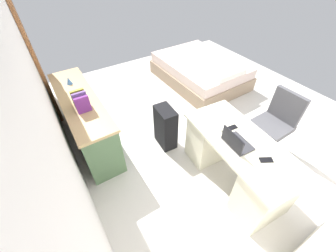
{
  "coord_description": "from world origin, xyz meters",
  "views": [
    {
      "loc": [
        -2.1,
        1.85,
        2.46
      ],
      "look_at": [
        -0.41,
        0.78,
        0.6
      ],
      "focal_mm": 22.45,
      "sensor_mm": 36.0,
      "label": 1
    }
  ],
  "objects_px": {
    "cell_phone_near_laptop": "(266,160)",
    "cell_phone_by_mouse": "(232,128)",
    "bed": "(200,71)",
    "laptop": "(236,142)",
    "computer_mouse": "(223,129)",
    "desk": "(236,161)",
    "office_chair": "(273,127)",
    "credenza": "(86,120)",
    "suitcase_black": "(166,127)",
    "figurine_small": "(69,81)"
  },
  "relations": [
    {
      "from": "cell_phone_near_laptop",
      "to": "cell_phone_by_mouse",
      "type": "xyz_separation_m",
      "value": [
        0.54,
        -0.05,
        0.0
      ]
    },
    {
      "from": "cell_phone_by_mouse",
      "to": "bed",
      "type": "bearing_deg",
      "value": -23.96
    },
    {
      "from": "laptop",
      "to": "computer_mouse",
      "type": "xyz_separation_m",
      "value": [
        0.26,
        -0.06,
        -0.03
      ]
    },
    {
      "from": "desk",
      "to": "computer_mouse",
      "type": "distance_m",
      "value": 0.45
    },
    {
      "from": "cell_phone_near_laptop",
      "to": "office_chair",
      "type": "bearing_deg",
      "value": -32.44
    },
    {
      "from": "office_chair",
      "to": "credenza",
      "type": "relative_size",
      "value": 0.52
    },
    {
      "from": "desk",
      "to": "office_chair",
      "type": "xyz_separation_m",
      "value": [
        0.13,
        -0.87,
        0.04
      ]
    },
    {
      "from": "bed",
      "to": "computer_mouse",
      "type": "relative_size",
      "value": 19.23
    },
    {
      "from": "suitcase_black",
      "to": "laptop",
      "type": "relative_size",
      "value": 2.03
    },
    {
      "from": "bed",
      "to": "figurine_small",
      "type": "xyz_separation_m",
      "value": [
        -0.05,
        2.59,
        0.61
      ]
    },
    {
      "from": "figurine_small",
      "to": "bed",
      "type": "bearing_deg",
      "value": -88.79
    },
    {
      "from": "computer_mouse",
      "to": "bed",
      "type": "bearing_deg",
      "value": -28.85
    },
    {
      "from": "bed",
      "to": "cell_phone_by_mouse",
      "type": "bearing_deg",
      "value": 149.03
    },
    {
      "from": "credenza",
      "to": "cell_phone_by_mouse",
      "type": "xyz_separation_m",
      "value": [
        -1.52,
        -1.39,
        0.34
      ]
    },
    {
      "from": "desk",
      "to": "cell_phone_by_mouse",
      "type": "relative_size",
      "value": 10.96
    },
    {
      "from": "desk",
      "to": "suitcase_black",
      "type": "distance_m",
      "value": 1.09
    },
    {
      "from": "desk",
      "to": "cell_phone_by_mouse",
      "type": "height_order",
      "value": "cell_phone_by_mouse"
    },
    {
      "from": "cell_phone_near_laptop",
      "to": "figurine_small",
      "type": "distance_m",
      "value": 2.82
    },
    {
      "from": "suitcase_black",
      "to": "office_chair",
      "type": "bearing_deg",
      "value": -121.58
    },
    {
      "from": "bed",
      "to": "laptop",
      "type": "bearing_deg",
      "value": 148.25
    },
    {
      "from": "credenza",
      "to": "suitcase_black",
      "type": "relative_size",
      "value": 2.71
    },
    {
      "from": "cell_phone_by_mouse",
      "to": "figurine_small",
      "type": "relative_size",
      "value": 1.24
    },
    {
      "from": "laptop",
      "to": "figurine_small",
      "type": "height_order",
      "value": "laptop"
    },
    {
      "from": "credenza",
      "to": "cell_phone_near_laptop",
      "type": "relative_size",
      "value": 13.24
    },
    {
      "from": "suitcase_black",
      "to": "cell_phone_near_laptop",
      "type": "xyz_separation_m",
      "value": [
        -1.34,
        -0.39,
        0.41
      ]
    },
    {
      "from": "credenza",
      "to": "cell_phone_by_mouse",
      "type": "bearing_deg",
      "value": -137.42
    },
    {
      "from": "cell_phone_near_laptop",
      "to": "figurine_small",
      "type": "relative_size",
      "value": 1.24
    },
    {
      "from": "suitcase_black",
      "to": "figurine_small",
      "type": "xyz_separation_m",
      "value": [
        1.14,
        0.96,
        0.52
      ]
    },
    {
      "from": "computer_mouse",
      "to": "cell_phone_by_mouse",
      "type": "height_order",
      "value": "computer_mouse"
    },
    {
      "from": "laptop",
      "to": "computer_mouse",
      "type": "relative_size",
      "value": 3.28
    },
    {
      "from": "cell_phone_by_mouse",
      "to": "figurine_small",
      "type": "distance_m",
      "value": 2.39
    },
    {
      "from": "bed",
      "to": "cell_phone_by_mouse",
      "type": "distance_m",
      "value": 2.38
    },
    {
      "from": "suitcase_black",
      "to": "computer_mouse",
      "type": "distance_m",
      "value": 0.93
    },
    {
      "from": "cell_phone_by_mouse",
      "to": "computer_mouse",
      "type": "bearing_deg",
      "value": 77.42
    },
    {
      "from": "bed",
      "to": "laptop",
      "type": "distance_m",
      "value": 2.66
    },
    {
      "from": "cell_phone_near_laptop",
      "to": "cell_phone_by_mouse",
      "type": "relative_size",
      "value": 1.0
    },
    {
      "from": "desk",
      "to": "laptop",
      "type": "bearing_deg",
      "value": 88.17
    },
    {
      "from": "office_chair",
      "to": "suitcase_black",
      "type": "height_order",
      "value": "office_chair"
    },
    {
      "from": "bed",
      "to": "cell_phone_by_mouse",
      "type": "relative_size",
      "value": 14.14
    },
    {
      "from": "figurine_small",
      "to": "desk",
      "type": "bearing_deg",
      "value": -148.21
    },
    {
      "from": "laptop",
      "to": "computer_mouse",
      "type": "height_order",
      "value": "laptop"
    },
    {
      "from": "desk",
      "to": "cell_phone_near_laptop",
      "type": "height_order",
      "value": "cell_phone_near_laptop"
    },
    {
      "from": "credenza",
      "to": "suitcase_black",
      "type": "bearing_deg",
      "value": -126.83
    },
    {
      "from": "desk",
      "to": "cell_phone_near_laptop",
      "type": "relative_size",
      "value": 10.96
    },
    {
      "from": "desk",
      "to": "bed",
      "type": "xyz_separation_m",
      "value": [
        2.22,
        -1.25,
        -0.14
      ]
    },
    {
      "from": "desk",
      "to": "office_chair",
      "type": "bearing_deg",
      "value": -81.39
    },
    {
      "from": "cell_phone_near_laptop",
      "to": "cell_phone_by_mouse",
      "type": "bearing_deg",
      "value": 24.65
    },
    {
      "from": "credenza",
      "to": "computer_mouse",
      "type": "height_order",
      "value": "credenza"
    },
    {
      "from": "figurine_small",
      "to": "cell_phone_near_laptop",
      "type": "bearing_deg",
      "value": -151.56
    },
    {
      "from": "credenza",
      "to": "cell_phone_near_laptop",
      "type": "height_order",
      "value": "credenza"
    }
  ]
}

